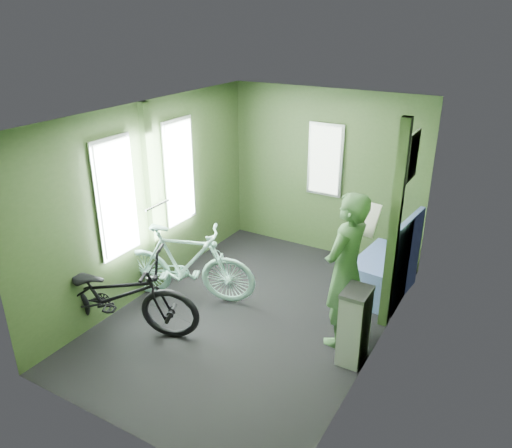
% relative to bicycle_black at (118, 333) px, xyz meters
% --- Properties ---
extents(room, '(4.00, 4.02, 2.31)m').
position_rel_bicycle_black_xyz_m(room, '(1.04, 1.06, 1.44)').
color(room, black).
rests_on(room, ground).
extents(bicycle_black, '(2.00, 1.37, 1.05)m').
position_rel_bicycle_black_xyz_m(bicycle_black, '(0.00, 0.00, 0.00)').
color(bicycle_black, black).
rests_on(bicycle_black, ground).
extents(bicycle_mint, '(1.78, 1.12, 1.07)m').
position_rel_bicycle_black_xyz_m(bicycle_mint, '(0.24, 0.91, 0.00)').
color(bicycle_mint, '#96D8C6').
rests_on(bicycle_mint, ground).
extents(passenger, '(0.50, 0.74, 1.65)m').
position_rel_bicycle_black_xyz_m(passenger, '(2.12, 1.10, 0.83)').
color(passenger, '#375F33').
rests_on(passenger, ground).
extents(waste_box, '(0.23, 0.33, 0.79)m').
position_rel_bicycle_black_xyz_m(waste_box, '(2.34, 0.84, 0.40)').
color(waste_box, gray).
rests_on(waste_box, ground).
extents(bench_seat, '(0.63, 1.02, 1.03)m').
position_rel_bicycle_black_xyz_m(bench_seat, '(2.23, 2.25, 0.30)').
color(bench_seat, navy).
rests_on(bench_seat, ground).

